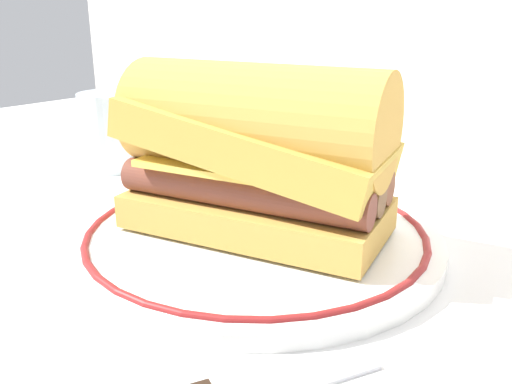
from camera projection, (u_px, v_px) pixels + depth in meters
The scene contains 4 objects.
ground_plane at pixel (256, 238), 0.46m from camera, with size 1.50×1.50×0.00m, color silver.
plate at pixel (256, 235), 0.44m from camera, with size 0.30×0.30×0.01m.
sausage_sandwich at pixel (256, 150), 0.42m from camera, with size 0.22×0.15×0.13m.
drinking_glass at pixel (112, 136), 0.64m from camera, with size 0.07×0.07×0.09m.
Camera 1 is at (0.28, -0.32, 0.19)m, focal length 38.53 mm.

